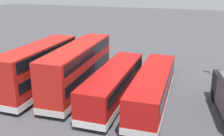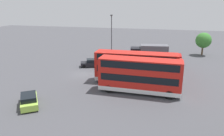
{
  "view_description": "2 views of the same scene",
  "coord_description": "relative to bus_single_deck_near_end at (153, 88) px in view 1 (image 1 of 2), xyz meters",
  "views": [
    {
      "loc": [
        -8.66,
        30.84,
        10.45
      ],
      "look_at": [
        -0.04,
        3.98,
        1.05
      ],
      "focal_mm": 43.28,
      "sensor_mm": 36.0,
      "label": 1
    },
    {
      "loc": [
        31.86,
        13.09,
        11.24
      ],
      "look_at": [
        -0.72,
        4.66,
        1.25
      ],
      "focal_mm": 34.88,
      "sensor_mm": 36.0,
      "label": 2
    }
  ],
  "objects": [
    {
      "name": "bus_double_decker_fourth",
      "position": [
        10.74,
        0.32,
        0.82
      ],
      "size": [
        2.79,
        10.62,
        4.55
      ],
      "color": "red",
      "rests_on": "ground"
    },
    {
      "name": "bus_double_decker_third",
      "position": [
        7.21,
        -0.72,
        0.83
      ],
      "size": [
        2.87,
        11.88,
        4.55
      ],
      "color": "red",
      "rests_on": "ground"
    },
    {
      "name": "car_hatchback_silver",
      "position": [
        0.61,
        -9.59,
        -0.92
      ],
      "size": [
        3.31,
        4.79,
        1.43
      ],
      "color": "black",
      "rests_on": "ground"
    },
    {
      "name": "bus_single_deck_second",
      "position": [
        3.43,
        0.11,
        -0.0
      ],
      "size": [
        2.68,
        11.68,
        2.95
      ],
      "color": "#B71411",
      "rests_on": "ground"
    },
    {
      "name": "ground_plane",
      "position": [
        5.47,
        -9.57,
        -1.62
      ],
      "size": [
        140.0,
        140.0,
        0.0
      ],
      "primitive_type": "plane",
      "color": "#47474C"
    },
    {
      "name": "bus_single_deck_near_end",
      "position": [
        0.0,
        0.0,
        0.0
      ],
      "size": [
        2.73,
        11.9,
        2.95
      ],
      "color": "#B71411",
      "rests_on": "ground"
    },
    {
      "name": "car_small_green",
      "position": [
        17.79,
        -11.29,
        -0.92
      ],
      "size": [
        4.41,
        3.87,
        1.43
      ],
      "color": "#A5D14C",
      "rests_on": "ground"
    }
  ]
}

